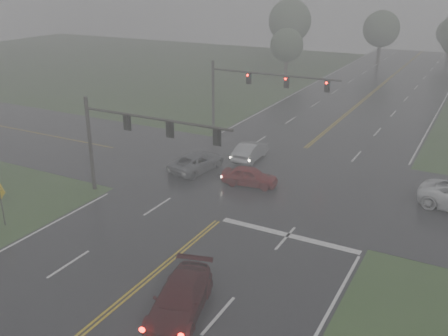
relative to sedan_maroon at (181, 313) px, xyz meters
The scene contains 13 objects.
main_road 14.92m from the sedan_maroon, 101.21° to the left, with size 18.00×160.00×0.02m, color black.
cross_street 16.88m from the sedan_maroon, 99.89° to the left, with size 120.00×14.00×0.02m, color black.
stop_bar 9.17m from the sedan_maroon, 79.96° to the left, with size 8.50×0.50×0.01m, color silver.
sedan_maroon is the anchor object (origin of this frame).
sedan_red 15.21m from the sedan_maroon, 103.81° to the left, with size 1.63×4.04×1.38m, color maroon.
sedan_silver 20.60m from the sedan_maroon, 106.74° to the left, with size 1.56×4.47×1.47m, color gray.
car_grey 17.68m from the sedan_maroon, 118.81° to the left, with size 2.31×5.02×1.40m, color #55565C.
signal_gantry_near 14.00m from the sedan_maroon, 137.30° to the left, with size 11.22×0.29×6.68m.
signal_gantry_far 28.15m from the sedan_maroon, 109.29° to the left, with size 12.62×0.34×6.70m.
sign_diamond_west 14.34m from the sedan_maroon, behind, with size 1.21×0.25×2.93m.
tree_nw_a 57.80m from the sedan_maroon, 107.12° to the left, with size 4.90×4.90×7.19m.
tree_n_mid 74.56m from the sedan_maroon, 95.71° to the left, with size 6.12×6.12×8.99m.
tree_nw_b 71.68m from the sedan_maroon, 107.65° to the left, with size 7.32×7.32×10.75m.
Camera 1 is at (13.44, -10.05, 14.11)m, focal length 40.00 mm.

